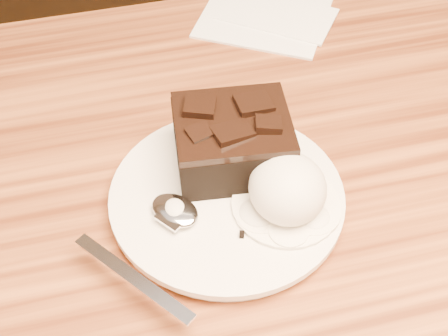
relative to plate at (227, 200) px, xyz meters
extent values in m
cylinder|color=white|center=(0.00, 0.00, 0.00)|extent=(0.21, 0.21, 0.02)
cube|color=black|center=(0.01, 0.04, 0.03)|extent=(0.11, 0.10, 0.05)
ellipsoid|color=silver|center=(0.05, -0.03, 0.03)|extent=(0.07, 0.07, 0.05)
cylinder|color=white|center=(0.05, -0.03, 0.01)|extent=(0.09, 0.09, 0.00)
cube|color=white|center=(0.12, 0.27, -0.01)|extent=(0.20, 0.20, 0.01)
cube|color=black|center=(0.00, 0.00, 0.01)|extent=(0.01, 0.01, 0.00)
cube|color=black|center=(0.02, 0.01, 0.01)|extent=(0.01, 0.01, 0.00)
cube|color=black|center=(0.00, -0.05, 0.01)|extent=(0.01, 0.01, 0.00)
camera|label=1|loc=(-0.09, -0.35, 0.45)|focal=52.03mm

